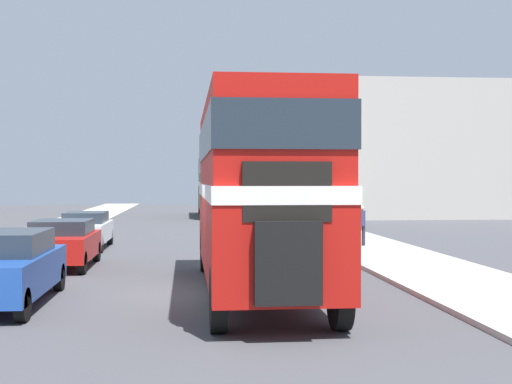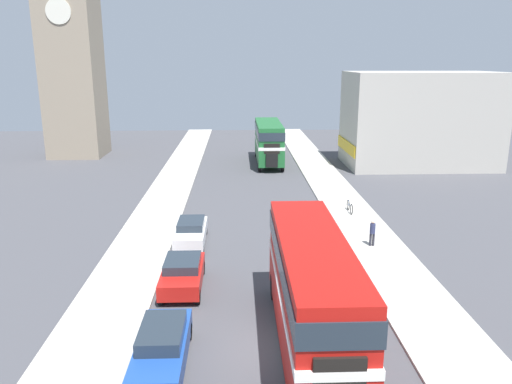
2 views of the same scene
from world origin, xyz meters
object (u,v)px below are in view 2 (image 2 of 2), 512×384
Objects in this scene: car_parked_far at (191,232)px; pedestrian_walking at (372,231)px; car_parked_mid at (183,273)px; bicycle_on_pavement at (350,207)px; church_tower at (67,10)px; car_parked_near at (162,348)px; double_decker_bus at (312,285)px; bus_distant at (269,139)px.

car_parked_far is 2.80× the size of pedestrian_walking.
pedestrian_walking is at bearing 25.06° from car_parked_mid.
church_tower reaches higher than bicycle_on_pavement.
pedestrian_walking is 41.66m from church_tower.
church_tower is at bearing 117.69° from car_parked_far.
double_decker_bus is at bearing 10.55° from car_parked_near.
double_decker_bus is 5.91× the size of bicycle_on_pavement.
car_parked_near is 0.15× the size of church_tower.
car_parked_near is at bearing -132.80° from pedestrian_walking.
church_tower is at bearing 130.60° from pedestrian_walking.
double_decker_bus reaches higher than bicycle_on_pavement.
bus_distant is 29.70m from car_parked_mid.
bus_distant is 25.25m from church_tower.
pedestrian_walking is (5.01, 10.18, -1.59)m from double_decker_bus.
church_tower is at bearing 165.56° from bus_distant.
car_parked_near is 15.23m from pedestrian_walking.
car_parked_near is 3.04× the size of pedestrian_walking.
church_tower reaches higher than car_parked_far.
double_decker_bus is 17.67m from bicycle_on_pavement.
bus_distant reaches higher than car_parked_near.
car_parked_near is at bearing -169.45° from double_decker_bus.
pedestrian_walking is at bearing -49.40° from church_tower.
car_parked_near reaches higher than car_parked_far.
car_parked_near is 12.26m from car_parked_far.
double_decker_bus is at bearing -90.98° from bus_distant.
bus_distant is 2.42× the size of car_parked_mid.
church_tower is (-25.41, 29.65, 14.53)m from pedestrian_walking.
bus_distant is at bearing 80.51° from car_parked_near.
pedestrian_walking is at bearing 47.20° from car_parked_near.
double_decker_bus is 2.23× the size of car_parked_near.
car_parked_far is at bearing 115.63° from double_decker_bus.
double_decker_bus is 46.58m from church_tower.
car_parked_far is 10.48m from pedestrian_walking.
car_parked_mid is 15.48m from bicycle_on_pavement.
car_parked_far is (-0.12, 5.90, -0.01)m from car_parked_mid.
church_tower reaches higher than double_decker_bus.
car_parked_near is 2.65× the size of bicycle_on_pavement.
bus_distant reaches higher than pedestrian_walking.
car_parked_far is at bearing -104.51° from bus_distant.
pedestrian_walking reaches higher than bicycle_on_pavement.
car_parked_mid is at bearing -88.81° from car_parked_far.
pedestrian_walking reaches higher than car_parked_mid.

